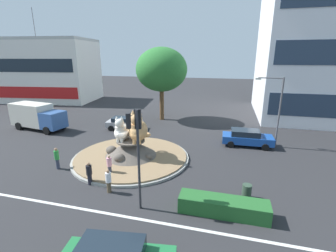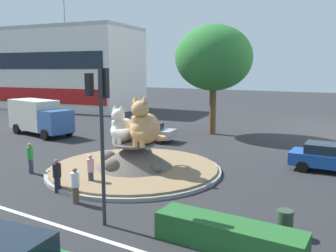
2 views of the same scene
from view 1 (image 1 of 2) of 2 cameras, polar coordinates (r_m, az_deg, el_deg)
name	(u,v)px [view 1 (image 1 of 2)]	position (r m, az deg, el deg)	size (l,w,h in m)	color
ground_plane	(131,158)	(20.54, -8.79, -7.66)	(160.00, 160.00, 0.00)	#28282B
lane_centreline	(81,209)	(15.07, -20.17, -18.15)	(112.00, 0.20, 0.01)	silver
roundabout_island	(131,152)	(20.33, -8.92, -6.22)	(9.70, 9.70, 1.64)	gray
cat_statue_white	(122,131)	(19.82, -11.06, -1.20)	(1.39, 2.23, 2.14)	silver
cat_statue_calico	(138,129)	(19.33, -7.18, -0.81)	(1.91, 2.97, 2.71)	tan
traffic_light_mast	(137,139)	(12.56, -7.53, -3.02)	(0.70, 0.63, 5.72)	#2D2D33
shophouse_block	(40,70)	(53.10, -28.46, 11.69)	(21.93, 13.10, 16.44)	silver
clipped_hedge_strip	(223,206)	(13.96, 13.10, -18.31)	(4.81, 1.20, 0.90)	#235B28
broadleaf_tree_behind_island	(162,70)	(31.56, -1.56, 13.36)	(6.66, 6.66, 9.50)	brown
streetlight_arm	(276,107)	(23.93, 24.61, 4.23)	(2.42, 0.52, 6.54)	#4C4C51
pedestrian_white_shirt	(108,181)	(15.71, -14.11, -12.60)	(0.36, 0.36, 1.56)	brown
pedestrian_green_shirt	(57,158)	(20.02, -25.13, -6.94)	(0.34, 0.34, 1.70)	#33384C
pedestrian_pink_shirt	(109,165)	(17.75, -13.91, -9.04)	(0.35, 0.35, 1.57)	#33384C
pedestrian_black_shirt	(89,173)	(16.93, -18.40, -10.69)	(0.38, 0.38, 1.60)	black
sedan_on_far_lane	(124,123)	(28.46, -10.51, 0.74)	(4.30, 2.46, 1.44)	#99999E
parked_car_right	(247,137)	(24.01, 18.39, -2.63)	(4.71, 2.22, 1.57)	#19479E
delivery_box_truck	(37,116)	(31.72, -28.97, 2.15)	(7.11, 3.32, 3.02)	#335693
litter_bin	(247,192)	(15.62, 18.37, -14.71)	(0.56, 0.56, 0.90)	#2D4233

